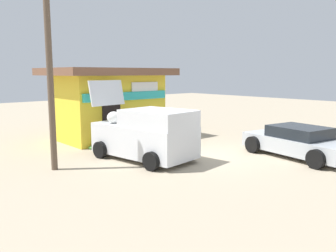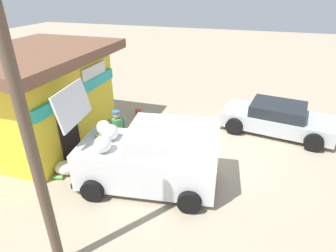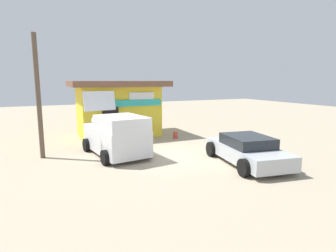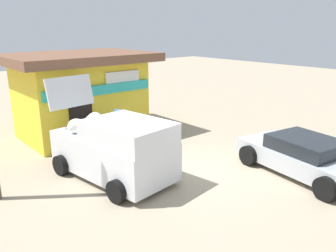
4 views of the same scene
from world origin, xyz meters
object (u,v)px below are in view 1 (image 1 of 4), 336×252
Objects in this scene: paint_bucket at (184,134)px; unloaded_banana_pile at (100,144)px; parked_sedan at (299,142)px; delivery_van at (146,134)px; vendor_standing at (143,126)px; customer_bending at (128,131)px; storefront_bar at (108,102)px.

unloaded_banana_pile is at bearing 173.01° from paint_bucket.
parked_sedan reaches higher than paint_bucket.
vendor_standing is at bearing 54.80° from delivery_van.
customer_bending is 3.86m from paint_bucket.
storefront_bar reaches higher than paint_bucket.
vendor_standing reaches higher than parked_sedan.
delivery_van is 2.63× the size of vendor_standing.
unloaded_banana_pile is at bearing -131.18° from storefront_bar.
delivery_van is 3.32× the size of customer_bending.
storefront_bar is at bearing 111.93° from parked_sedan.
delivery_van reaches higher than customer_bending.
parked_sedan is 10.97× the size of paint_bucket.
paint_bucket is at bearing 8.35° from customer_bending.
customer_bending is at bearing -171.65° from paint_bucket.
delivery_van reaches higher than vendor_standing.
customer_bending is (0.30, 1.59, -0.13)m from delivery_van.
unloaded_banana_pile is 4.45m from paint_bucket.
vendor_standing is 4.08× the size of paint_bucket.
unloaded_banana_pile is at bearing 128.25° from parked_sedan.
customer_bending is at bearing -108.47° from storefront_bar.
delivery_van is 4.62× the size of unloaded_banana_pile.
storefront_bar is at bearing 87.11° from vendor_standing.
customer_bending is at bearing 129.71° from parked_sedan.
storefront_bar reaches higher than unloaded_banana_pile.
storefront_bar reaches higher than customer_bending.
vendor_standing is (-3.40, 5.16, 0.36)m from parked_sedan.
parked_sedan is at bearing -68.07° from storefront_bar.
vendor_standing reaches higher than paint_bucket.
parked_sedan is at bearing -85.19° from paint_bucket.
parked_sedan is at bearing -37.77° from delivery_van.
delivery_van is at bearing -105.88° from storefront_bar.
delivery_van is 1.62m from customer_bending.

